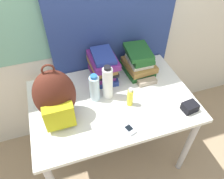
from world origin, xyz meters
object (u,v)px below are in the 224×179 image
sunscreen_bottle (130,97)px  book_stack_center (138,61)px  book_stack_left (103,66)px  sports_bottle (108,83)px  water_bottle (95,88)px  sunglasses_case (147,82)px  backpack (55,97)px  camera_pouch (190,107)px  cell_phone (129,129)px

sunscreen_bottle → book_stack_center: bearing=58.5°
book_stack_left → sports_bottle: 0.20m
water_bottle → sunglasses_case: bearing=3.7°
backpack → book_stack_left: backpack is taller
book_stack_center → sunglasses_case: book_stack_center is taller
water_bottle → sunglasses_case: size_ratio=1.48×
backpack → camera_pouch: size_ratio=3.99×
book_stack_center → sports_bottle: size_ratio=1.05×
backpack → book_stack_center: backpack is taller
sunglasses_case → sports_bottle: bearing=-174.3°
water_bottle → cell_phone: 0.37m
book_stack_left → cell_phone: (0.01, -0.53, -0.11)m
backpack → sports_bottle: 0.38m
book_stack_center → camera_pouch: bearing=-70.8°
sports_bottle → camera_pouch: (0.50, -0.31, -0.10)m
backpack → book_stack_center: size_ratio=1.50×
book_stack_left → water_bottle: (-0.12, -0.20, -0.02)m
sunscreen_bottle → backpack: bearing=174.5°
backpack → sunglasses_case: 0.73m
sports_bottle → backpack: bearing=-167.9°
sports_bottle → sunglasses_case: sports_bottle is taller
cell_phone → sunglasses_case: sunglasses_case is taller
sunscreen_bottle → cell_phone: 0.23m
backpack → sports_bottle: backpack is taller
backpack → sunglasses_case: (0.70, 0.11, -0.17)m
backpack → camera_pouch: 0.91m
water_bottle → sports_bottle: sports_bottle is taller
book_stack_left → sunscreen_bottle: (0.10, -0.33, -0.05)m
cell_phone → sunscreen_bottle: bearing=67.4°
sports_bottle → water_bottle: bearing=176.8°
water_bottle → camera_pouch: bearing=-27.6°
book_stack_center → camera_pouch: 0.54m
book_stack_left → book_stack_center: size_ratio=0.96×
sports_bottle → sunscreen_bottle: (0.12, -0.13, -0.06)m
water_bottle → sunscreen_bottle: (0.22, -0.13, -0.03)m
sunglasses_case → book_stack_left: bearing=151.3°
sports_bottle → sunglasses_case: 0.35m
water_bottle → cell_phone: size_ratio=2.01×
book_stack_center → book_stack_left: bearing=179.7°
book_stack_left → camera_pouch: (0.47, -0.51, -0.09)m
book_stack_center → sports_bottle: sports_bottle is taller
cell_phone → backpack: bearing=148.4°
water_bottle → camera_pouch: 0.68m
water_bottle → sports_bottle: (0.10, -0.01, 0.03)m
book_stack_left → sunglasses_case: book_stack_left is taller
sunscreen_bottle → camera_pouch: 0.42m
backpack → cell_phone: bearing=-31.6°
water_bottle → sunscreen_bottle: bearing=-31.0°
backpack → book_stack_center: bearing=22.0°
book_stack_left → sports_bottle: size_ratio=1.01×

